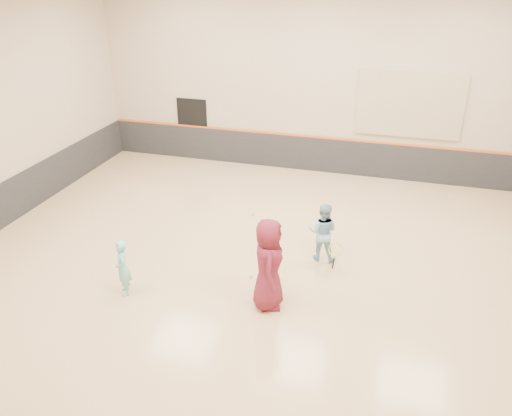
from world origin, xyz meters
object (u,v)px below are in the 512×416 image
(spare_racket, at_px, (264,226))
(young_man, at_px, (268,264))
(girl, at_px, (123,268))
(instructor, at_px, (323,232))

(spare_racket, bearing_deg, young_man, -73.26)
(young_man, distance_m, spare_racket, 3.49)
(young_man, xyz_separation_m, spare_racket, (-0.97, 3.22, -0.93))
(young_man, height_order, spare_racket, young_man)
(girl, distance_m, instructor, 4.64)
(young_man, relative_size, spare_racket, 2.84)
(girl, relative_size, young_man, 0.64)
(girl, relative_size, spare_racket, 1.83)
(girl, distance_m, spare_racket, 4.28)
(instructor, bearing_deg, spare_racket, -31.50)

